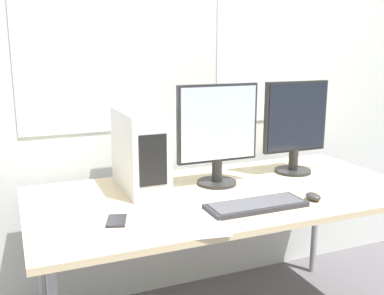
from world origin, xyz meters
The scene contains 9 objects.
wall_back centered at (0.00, 1.03, 1.35)m, with size 8.00×0.07×2.70m.
desk centered at (0.00, 0.45, 0.72)m, with size 1.83×0.90×0.77m.
pc_tower centered at (-0.36, 0.65, 0.96)m, with size 0.18×0.43×0.38m.
monitor_main centered at (0.02, 0.57, 1.04)m, with size 0.42×0.20×0.50m.
monitor_right_near centered at (0.50, 0.61, 1.03)m, with size 0.38×0.20×0.50m.
keyboard centered at (0.02, 0.20, 0.78)m, with size 0.44×0.16×0.02m.
mouse centered at (0.31, 0.19, 0.79)m, with size 0.06×0.08×0.03m.
cell_phone centered at (-0.57, 0.27, 0.77)m, with size 0.11×0.14×0.01m.
paper_sheet_left centered at (-0.29, 0.14, 0.77)m, with size 0.25×0.33×0.00m.
Camera 1 is at (-0.93, -1.38, 1.45)m, focal length 42.00 mm.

